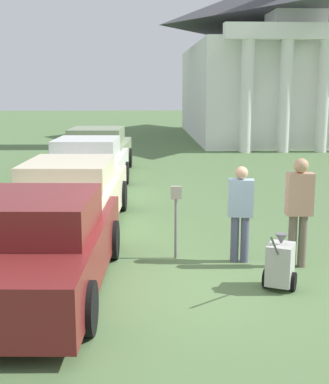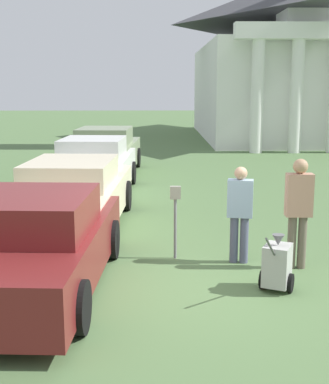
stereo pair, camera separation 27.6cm
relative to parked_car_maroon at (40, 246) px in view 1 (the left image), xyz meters
name	(u,v)px [view 1 (the left image)]	position (x,y,z in m)	size (l,w,h in m)	color
ground_plane	(193,288)	(2.23, -0.01, -0.67)	(120.00, 120.00, 0.00)	#517042
parked_car_maroon	(40,246)	(0.00, 0.00, 0.00)	(2.16, 4.77, 1.45)	maroon
parked_car_cream	(71,196)	(0.00, 3.50, 0.02)	(2.24, 5.35, 1.46)	beige
parked_car_white	(88,168)	(0.00, 7.25, 0.05)	(2.19, 4.70, 1.55)	silver
parked_car_sage	(98,153)	(0.00, 10.62, 0.06)	(2.26, 5.08, 1.58)	gray
parking_meter	(176,208)	(2.06, 1.41, 0.22)	(0.18, 0.09, 1.28)	slate
person_worker	(241,208)	(3.13, 1.18, 0.26)	(0.45, 0.30, 1.64)	#515670
person_supervisor	(299,205)	(4.03, 0.88, 0.37)	(0.42, 0.24, 1.81)	#665B4C
equipment_cart	(280,264)	(3.50, -0.10, -0.29)	(0.61, 0.98, 1.00)	#B2B2AD
church	(268,52)	(8.81, 23.81, 4.20)	(8.87, 15.61, 19.73)	white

